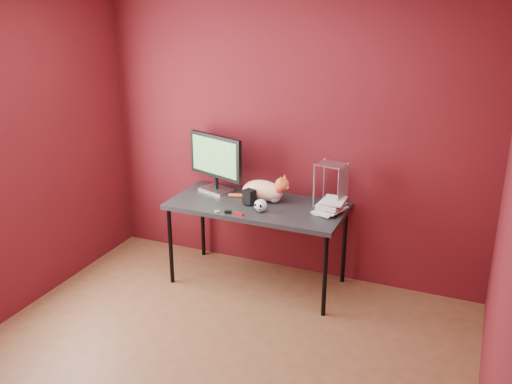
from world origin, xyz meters
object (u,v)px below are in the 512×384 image
at_px(speaker, 249,198).
at_px(book_stack, 324,138).
at_px(cat, 264,190).
at_px(desk, 257,209).
at_px(monitor, 216,160).
at_px(skull_mug, 261,206).

distance_m(speaker, book_stack, 0.82).
distance_m(cat, book_stack, 0.74).
height_order(desk, monitor, monitor).
bearing_deg(cat, skull_mug, -63.84).
height_order(monitor, book_stack, book_stack).
xyz_separation_m(skull_mug, speaker, (-0.15, 0.12, 0.01)).
relative_size(cat, book_stack, 0.46).
distance_m(cat, speaker, 0.16).
relative_size(desk, speaker, 11.52).
bearing_deg(desk, cat, 82.80).
relative_size(cat, speaker, 4.28).
distance_m(monitor, book_stack, 1.06).
bearing_deg(speaker, monitor, 173.54).
distance_m(desk, skull_mug, 0.21).
bearing_deg(skull_mug, desk, 124.62).
xyz_separation_m(desk, cat, (0.01, 0.10, 0.14)).
relative_size(skull_mug, book_stack, 0.09).
bearing_deg(desk, speaker, -148.61).
distance_m(monitor, cat, 0.53).
bearing_deg(desk, skull_mug, -59.49).
relative_size(desk, cat, 2.69).
distance_m(skull_mug, speaker, 0.19).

